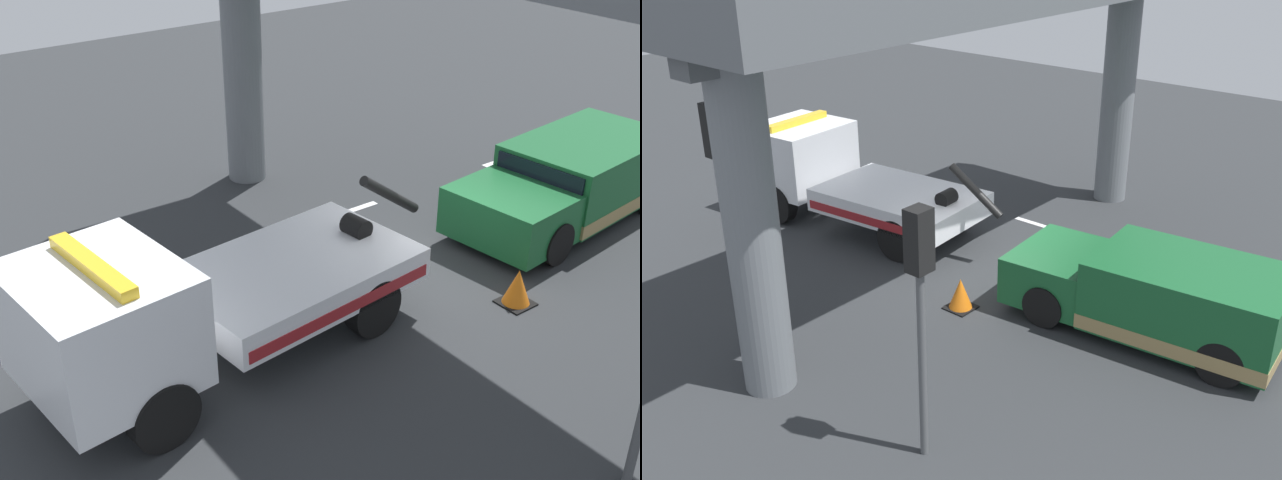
% 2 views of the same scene
% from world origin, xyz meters
% --- Properties ---
extents(ground_plane, '(60.00, 40.00, 0.10)m').
position_xyz_m(ground_plane, '(0.00, 0.00, -0.05)').
color(ground_plane, '#2D3033').
extents(lane_stripe_west, '(2.60, 0.16, 0.01)m').
position_xyz_m(lane_stripe_west, '(-6.00, -2.88, 0.00)').
color(lane_stripe_west, silver).
rests_on(lane_stripe_west, ground).
extents(lane_stripe_mid, '(2.60, 0.16, 0.01)m').
position_xyz_m(lane_stripe_mid, '(0.00, -2.88, 0.00)').
color(lane_stripe_mid, silver).
rests_on(lane_stripe_mid, ground).
extents(lane_stripe_east, '(2.60, 0.16, 0.01)m').
position_xyz_m(lane_stripe_east, '(6.00, -2.88, 0.00)').
color(lane_stripe_east, silver).
rests_on(lane_stripe_east, ground).
extents(tow_truck_white, '(7.33, 2.93, 2.46)m').
position_xyz_m(tow_truck_white, '(4.70, 0.07, 1.20)').
color(tow_truck_white, white).
rests_on(tow_truck_white, ground).
extents(towed_van_green, '(5.37, 2.64, 1.58)m').
position_xyz_m(towed_van_green, '(-4.04, -0.01, 0.78)').
color(towed_van_green, '#195B2D').
rests_on(towed_van_green, ground).
extents(traffic_cone_orange, '(0.55, 0.55, 0.66)m').
position_xyz_m(traffic_cone_orange, '(-0.62, 1.67, 0.31)').
color(traffic_cone_orange, orange).
rests_on(traffic_cone_orange, ground).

